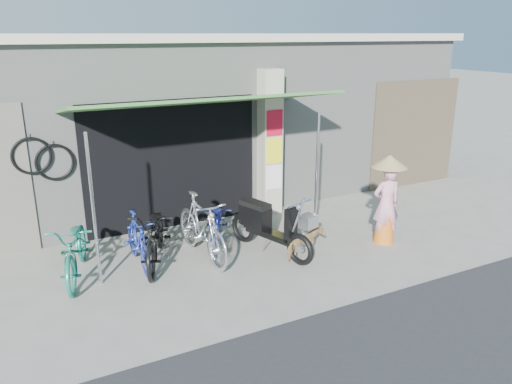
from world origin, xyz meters
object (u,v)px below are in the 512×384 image
bike_silver (202,227)px  bike_blue (138,241)px  bike_black (156,235)px  nun (387,199)px  street_dog (305,244)px  bike_navy (218,223)px  moped (268,226)px  bike_teal (76,249)px

bike_silver → bike_blue: bearing=166.9°
bike_black → nun: 4.11m
street_dog → nun: size_ratio=0.41×
bike_navy → street_dog: bearing=-25.8°
bike_navy → moped: (0.63, -0.76, 0.09)m
bike_teal → moped: 3.14m
bike_teal → bike_navy: bearing=20.6°
bike_silver → bike_navy: (0.48, 0.46, -0.16)m
moped → nun: (2.11, -0.57, 0.33)m
bike_silver → moped: bike_silver is taller
bike_navy → moped: size_ratio=0.82×
bike_teal → bike_black: 1.24m
bike_blue → moped: 2.20m
bike_silver → street_dog: (1.52, -0.86, -0.28)m
street_dog → moped: moped is taller
bike_blue → bike_silver: (1.04, -0.18, 0.11)m
nun → bike_navy: bearing=-16.9°
nun → bike_black: bearing=-5.4°
bike_silver → bike_navy: bearing=40.4°
bike_navy → street_dog: 1.68m
street_dog → nun: (1.70, -0.01, 0.54)m
bike_blue → bike_navy: bearing=12.0°
bike_blue → bike_black: 0.30m
bike_blue → street_dog: 2.76m
street_dog → nun: bearing=-99.6°
bike_navy → street_dog: size_ratio=2.27×
bike_black → bike_silver: bearing=10.6°
bike_blue → bike_black: bike_black is taller
bike_silver → street_dog: bike_silver is taller
bike_black → bike_navy: 1.27m
moped → street_dog: bearing=-71.6°
bike_navy → street_dog: (1.04, -1.32, -0.12)m
street_dog → nun: nun is taller
bike_teal → street_dog: size_ratio=2.75×
bike_teal → bike_black: bearing=11.6°
bike_blue → moped: (2.15, -0.47, 0.05)m
bike_blue → bike_silver: size_ratio=0.80×
bike_navy → street_dog: bike_navy is taller
street_dog → bike_silver: bearing=51.4°
bike_silver → bike_navy: bike_silver is taller
nun → bike_blue: bearing=-4.7°
bike_blue → street_dog: size_ratio=2.22×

